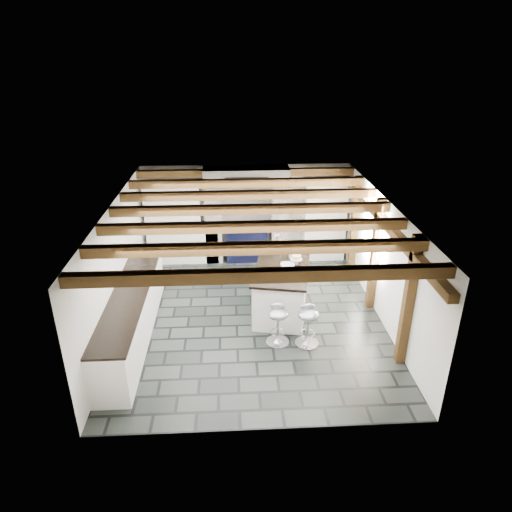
{
  "coord_description": "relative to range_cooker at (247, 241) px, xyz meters",
  "views": [
    {
      "loc": [
        -0.36,
        -7.75,
        4.85
      ],
      "look_at": [
        0.1,
        0.4,
        1.1
      ],
      "focal_mm": 32.0,
      "sensor_mm": 36.0,
      "label": 1
    }
  ],
  "objects": [
    {
      "name": "bar_stool_far",
      "position": [
        0.41,
        -3.63,
        0.01
      ],
      "size": [
        0.42,
        0.42,
        0.77
      ],
      "rotation": [
        0.0,
        0.0,
        -0.01
      ],
      "color": "silver",
      "rests_on": "ground"
    },
    {
      "name": "ground",
      "position": [
        0.0,
        -2.68,
        -0.47
      ],
      "size": [
        6.0,
        6.0,
        0.0
      ],
      "primitive_type": "plane",
      "color": "black",
      "rests_on": "ground"
    },
    {
      "name": "kitchen_island",
      "position": [
        0.61,
        -2.43,
        0.03
      ],
      "size": [
        1.39,
        2.13,
        1.3
      ],
      "rotation": [
        0.0,
        0.0,
        -0.2
      ],
      "color": "white",
      "rests_on": "ground"
    },
    {
      "name": "room_shell",
      "position": [
        -0.61,
        -1.26,
        0.6
      ],
      "size": [
        6.0,
        6.03,
        6.0
      ],
      "color": "white",
      "rests_on": "ground"
    },
    {
      "name": "bar_stool_near",
      "position": [
        0.93,
        -3.7,
        0.02
      ],
      "size": [
        0.42,
        0.42,
        0.78
      ],
      "rotation": [
        0.0,
        0.0,
        0.02
      ],
      "color": "silver",
      "rests_on": "ground"
    },
    {
      "name": "range_cooker",
      "position": [
        0.0,
        0.0,
        0.0
      ],
      "size": [
        1.0,
        0.63,
        0.99
      ],
      "color": "black",
      "rests_on": "ground"
    }
  ]
}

